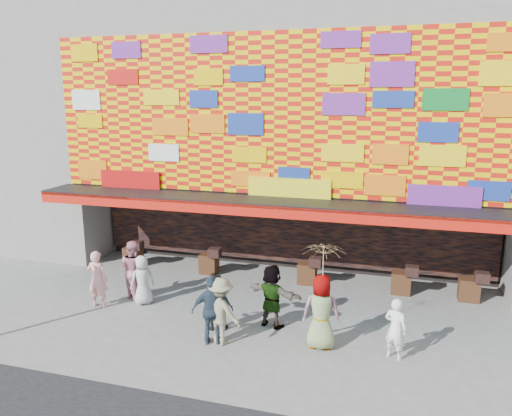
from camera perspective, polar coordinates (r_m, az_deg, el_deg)
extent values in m
plane|color=slate|center=(13.10, -2.49, -15.20)|extent=(90.00, 90.00, 0.00)
cube|color=gray|center=(19.31, 5.20, 13.79)|extent=(15.00, 8.00, 7.00)
cube|color=black|center=(20.81, 5.46, -0.17)|extent=(15.00, 6.00, 3.00)
cube|color=gray|center=(19.95, -17.95, -1.31)|extent=(0.40, 2.00, 3.00)
cube|color=black|center=(15.15, 1.54, 0.81)|extent=(15.20, 1.60, 0.12)
cube|color=red|center=(14.45, 0.74, -0.39)|extent=(15.20, 0.04, 0.35)
cube|color=#F8C600|center=(15.38, 2.14, 10.56)|extent=(14.80, 0.08, 4.90)
cube|color=black|center=(17.81, 3.53, -2.19)|extent=(14.00, 0.25, 2.50)
cube|color=gray|center=(25.30, -25.74, 11.22)|extent=(11.00, 8.00, 12.00)
imported|color=silver|center=(15.42, -12.84, -8.02)|extent=(0.86, 0.85, 1.50)
imported|color=pink|center=(15.51, -17.66, -7.75)|extent=(0.65, 0.45, 1.73)
imported|color=black|center=(13.57, -4.78, -10.64)|extent=(0.87, 0.76, 1.52)
imported|color=gray|center=(12.75, -4.04, -11.68)|extent=(1.27, 0.96, 1.74)
imported|color=#2C3D4D|center=(12.76, -5.00, -11.56)|extent=(1.13, 0.79, 1.78)
imported|color=gray|center=(13.60, 1.84, -10.02)|extent=(1.70, 0.99, 1.75)
imported|color=gray|center=(12.59, 7.47, -11.69)|extent=(0.99, 0.71, 1.90)
imported|color=white|center=(12.55, 15.64, -13.13)|extent=(0.65, 0.56, 1.52)
imported|color=#D18794|center=(15.87, -13.77, -6.85)|extent=(1.12, 1.06, 1.83)
imported|color=#FBD69E|center=(12.13, 7.64, -6.36)|extent=(1.28, 1.29, 0.98)
cylinder|color=#4C3326|center=(12.47, 7.51, -10.44)|extent=(0.02, 0.02, 1.00)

